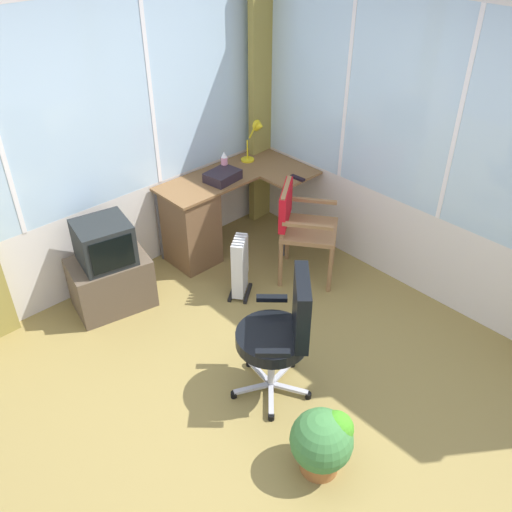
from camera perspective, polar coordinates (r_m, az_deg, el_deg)
ground at (r=4.03m, az=1.15°, el=-15.82°), size 4.85×5.16×0.06m
north_window_panel at (r=4.68m, az=-17.23°, el=10.62°), size 3.85×0.07×2.58m
east_window_panel at (r=4.54m, az=19.62°, el=9.43°), size 0.07×4.16×2.58m
curtain_corner at (r=5.57m, az=0.62°, el=15.42°), size 0.31×0.09×2.48m
desk at (r=5.20m, az=-6.09°, el=3.69°), size 1.40×0.84×0.76m
desk_lamp at (r=5.42m, az=0.07°, el=12.51°), size 0.22×0.19×0.41m
tv_remote at (r=5.16m, az=4.33°, el=8.05°), size 0.06×0.15×0.02m
spray_bottle at (r=5.23m, az=-3.30°, el=9.60°), size 0.06×0.06×0.22m
paper_tray at (r=5.11m, az=-3.48°, el=8.26°), size 0.33×0.27×0.09m
wooden_armchair at (r=4.88m, az=4.24°, el=3.82°), size 0.67×0.67×0.89m
office_chair at (r=3.72m, az=2.85°, el=-7.51°), size 0.60×0.61×1.00m
tv_on_stand at (r=4.76m, az=-14.95°, el=-1.46°), size 0.71×0.56×0.82m
space_heater at (r=4.78m, az=-1.64°, el=-0.98°), size 0.32×0.30×0.58m
potted_plant at (r=3.55m, az=6.96°, el=-18.44°), size 0.39×0.39×0.46m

